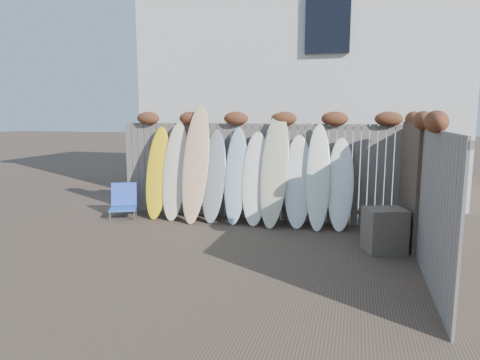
% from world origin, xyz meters
% --- Properties ---
extents(ground, '(80.00, 80.00, 0.00)m').
position_xyz_m(ground, '(0.00, 0.00, 0.00)').
color(ground, '#493A2D').
extents(back_fence, '(6.05, 0.28, 2.24)m').
position_xyz_m(back_fence, '(0.06, 2.39, 1.18)').
color(back_fence, slate).
rests_on(back_fence, ground).
extents(right_fence, '(0.28, 4.40, 2.24)m').
position_xyz_m(right_fence, '(2.99, 0.25, 1.14)').
color(right_fence, slate).
rests_on(right_fence, ground).
extents(house, '(8.50, 5.50, 6.33)m').
position_xyz_m(house, '(0.50, 6.50, 3.20)').
color(house, silver).
rests_on(house, ground).
extents(beach_chair, '(0.72, 0.74, 0.72)m').
position_xyz_m(beach_chair, '(-2.75, 1.78, 0.33)').
color(beach_chair, blue).
rests_on(beach_chair, ground).
extents(wooden_crate, '(0.74, 0.68, 0.70)m').
position_xyz_m(wooden_crate, '(2.52, 0.78, 0.35)').
color(wooden_crate, '#433732').
rests_on(wooden_crate, ground).
extents(lattice_panel, '(0.17, 1.37, 2.06)m').
position_xyz_m(lattice_panel, '(2.90, 1.29, 1.03)').
color(lattice_panel, '#493D2C').
rests_on(lattice_panel, ground).
extents(surfboard_0, '(0.54, 0.72, 1.93)m').
position_xyz_m(surfboard_0, '(-2.02, 1.98, 0.97)').
color(surfboard_0, yellow).
rests_on(surfboard_0, ground).
extents(surfboard_1, '(0.57, 0.74, 2.03)m').
position_xyz_m(surfboard_1, '(-1.62, 1.98, 1.01)').
color(surfboard_1, beige).
rests_on(surfboard_1, ground).
extents(surfboard_2, '(0.57, 0.85, 2.38)m').
position_xyz_m(surfboard_2, '(-1.13, 1.89, 1.19)').
color(surfboard_2, '#DFA581').
rests_on(surfboard_2, ground).
extents(surfboard_3, '(0.52, 0.69, 1.88)m').
position_xyz_m(surfboard_3, '(-0.77, 1.98, 0.94)').
color(surfboard_3, gray).
rests_on(surfboard_3, ground).
extents(surfboard_4, '(0.49, 0.71, 1.93)m').
position_xyz_m(surfboard_4, '(-0.30, 2.00, 0.97)').
color(surfboard_4, '#93B8C5').
rests_on(surfboard_4, ground).
extents(surfboard_5, '(0.59, 0.69, 1.85)m').
position_xyz_m(surfboard_5, '(0.11, 1.98, 0.92)').
color(surfboard_5, white).
rests_on(surfboard_5, ground).
extents(surfboard_6, '(0.59, 0.82, 2.25)m').
position_xyz_m(surfboard_6, '(0.49, 1.96, 1.13)').
color(surfboard_6, beige).
rests_on(surfboard_6, ground).
extents(surfboard_7, '(0.60, 0.69, 1.79)m').
position_xyz_m(surfboard_7, '(0.96, 2.00, 0.90)').
color(surfboard_7, white).
rests_on(surfboard_7, ground).
extents(surfboard_8, '(0.52, 0.75, 2.01)m').
position_xyz_m(surfboard_8, '(1.35, 1.95, 1.01)').
color(surfboard_8, white).
rests_on(surfboard_8, ground).
extents(surfboard_9, '(0.53, 0.65, 1.75)m').
position_xyz_m(surfboard_9, '(1.76, 2.01, 0.87)').
color(surfboard_9, white).
rests_on(surfboard_9, ground).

